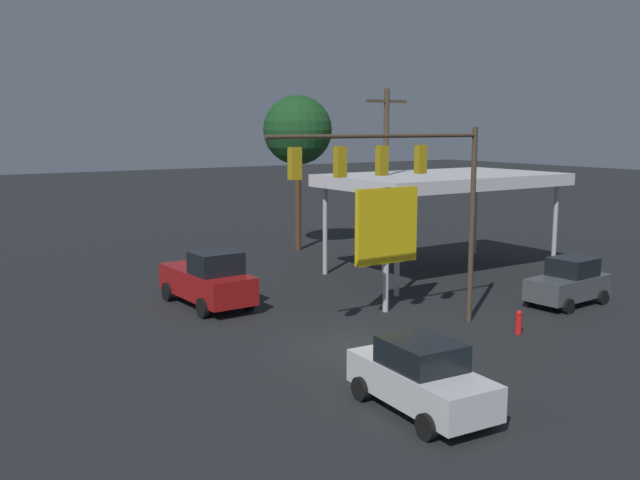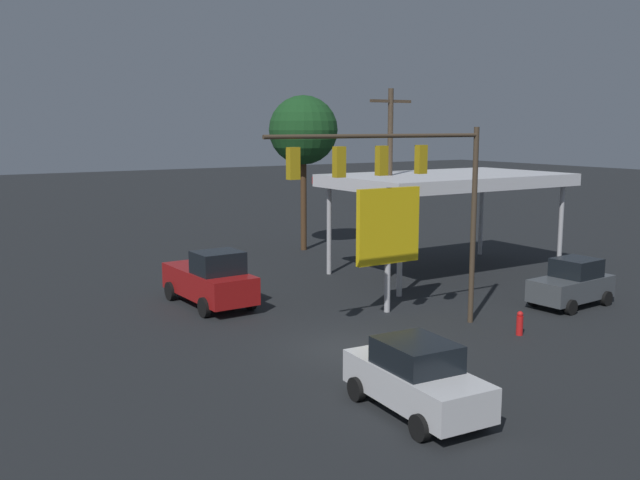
{
  "view_description": "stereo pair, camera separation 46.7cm",
  "coord_description": "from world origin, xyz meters",
  "px_view_note": "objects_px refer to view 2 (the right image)",
  "views": [
    {
      "loc": [
        13.65,
        18.65,
        7.38
      ],
      "look_at": [
        0.0,
        -2.0,
        3.43
      ],
      "focal_mm": 40.0,
      "sensor_mm": 36.0,
      "label": 1
    },
    {
      "loc": [
        13.26,
        18.9,
        7.38
      ],
      "look_at": [
        0.0,
        -2.0,
        3.43
      ],
      "focal_mm": 40.0,
      "sensor_mm": 36.0,
      "label": 2
    }
  ],
  "objects_px": {
    "utility_pole": "(390,179)",
    "price_sign": "(388,229)",
    "fire_hydrant": "(520,323)",
    "traffic_signal_assembly": "(400,178)",
    "pickup_parked": "(210,280)",
    "hatchback_crossing": "(572,283)",
    "sedan_far": "(416,378)",
    "street_tree": "(303,131)"
  },
  "relations": [
    {
      "from": "utility_pole",
      "to": "sedan_far",
      "type": "bearing_deg",
      "value": 54.57
    },
    {
      "from": "utility_pole",
      "to": "pickup_parked",
      "type": "bearing_deg",
      "value": 4.07
    },
    {
      "from": "pickup_parked",
      "to": "street_tree",
      "type": "xyz_separation_m",
      "value": [
        -10.31,
        -9.61,
        6.01
      ]
    },
    {
      "from": "sedan_far",
      "to": "utility_pole",
      "type": "bearing_deg",
      "value": 148.23
    },
    {
      "from": "price_sign",
      "to": "pickup_parked",
      "type": "bearing_deg",
      "value": -40.2
    },
    {
      "from": "fire_hydrant",
      "to": "price_sign",
      "type": "bearing_deg",
      "value": -68.5
    },
    {
      "from": "hatchback_crossing",
      "to": "street_tree",
      "type": "bearing_deg",
      "value": -86.51
    },
    {
      "from": "utility_pole",
      "to": "price_sign",
      "type": "height_order",
      "value": "utility_pole"
    },
    {
      "from": "fire_hydrant",
      "to": "traffic_signal_assembly",
      "type": "bearing_deg",
      "value": -30.28
    },
    {
      "from": "price_sign",
      "to": "hatchback_crossing",
      "type": "height_order",
      "value": "price_sign"
    },
    {
      "from": "utility_pole",
      "to": "pickup_parked",
      "type": "distance_m",
      "value": 10.56
    },
    {
      "from": "price_sign",
      "to": "pickup_parked",
      "type": "height_order",
      "value": "price_sign"
    },
    {
      "from": "utility_pole",
      "to": "fire_hydrant",
      "type": "xyz_separation_m",
      "value": [
        2.25,
        10.53,
        -4.43
      ]
    },
    {
      "from": "pickup_parked",
      "to": "fire_hydrant",
      "type": "relative_size",
      "value": 5.98
    },
    {
      "from": "hatchback_crossing",
      "to": "pickup_parked",
      "type": "distance_m",
      "value": 15.02
    },
    {
      "from": "price_sign",
      "to": "pickup_parked",
      "type": "xyz_separation_m",
      "value": [
        5.58,
        -4.72,
        -2.27
      ]
    },
    {
      "from": "sedan_far",
      "to": "fire_hydrant",
      "type": "relative_size",
      "value": 5.12
    },
    {
      "from": "sedan_far",
      "to": "street_tree",
      "type": "relative_size",
      "value": 0.49
    },
    {
      "from": "price_sign",
      "to": "sedan_far",
      "type": "height_order",
      "value": "price_sign"
    },
    {
      "from": "utility_pole",
      "to": "hatchback_crossing",
      "type": "relative_size",
      "value": 2.35
    },
    {
      "from": "hatchback_crossing",
      "to": "fire_hydrant",
      "type": "height_order",
      "value": "hatchback_crossing"
    },
    {
      "from": "price_sign",
      "to": "street_tree",
      "type": "relative_size",
      "value": 0.54
    },
    {
      "from": "price_sign",
      "to": "hatchback_crossing",
      "type": "xyz_separation_m",
      "value": [
        -7.1,
        3.32,
        -2.44
      ]
    },
    {
      "from": "traffic_signal_assembly",
      "to": "utility_pole",
      "type": "height_order",
      "value": "utility_pole"
    },
    {
      "from": "hatchback_crossing",
      "to": "pickup_parked",
      "type": "bearing_deg",
      "value": -36.53
    },
    {
      "from": "hatchback_crossing",
      "to": "pickup_parked",
      "type": "relative_size",
      "value": 0.74
    },
    {
      "from": "hatchback_crossing",
      "to": "pickup_parked",
      "type": "xyz_separation_m",
      "value": [
        12.69,
        -8.04,
        0.16
      ]
    },
    {
      "from": "traffic_signal_assembly",
      "to": "sedan_far",
      "type": "height_order",
      "value": "traffic_signal_assembly"
    },
    {
      "from": "price_sign",
      "to": "street_tree",
      "type": "height_order",
      "value": "street_tree"
    },
    {
      "from": "price_sign",
      "to": "pickup_parked",
      "type": "relative_size",
      "value": 0.95
    },
    {
      "from": "utility_pole",
      "to": "price_sign",
      "type": "relative_size",
      "value": 1.83
    },
    {
      "from": "traffic_signal_assembly",
      "to": "sedan_far",
      "type": "distance_m",
      "value": 8.27
    },
    {
      "from": "price_sign",
      "to": "fire_hydrant",
      "type": "xyz_separation_m",
      "value": [
        -2.02,
        5.11,
        -2.95
      ]
    },
    {
      "from": "traffic_signal_assembly",
      "to": "price_sign",
      "type": "distance_m",
      "value": 4.08
    },
    {
      "from": "hatchback_crossing",
      "to": "fire_hydrant",
      "type": "distance_m",
      "value": 5.42
    },
    {
      "from": "traffic_signal_assembly",
      "to": "street_tree",
      "type": "xyz_separation_m",
      "value": [
        -6.51,
        -17.23,
        1.49
      ]
    },
    {
      "from": "traffic_signal_assembly",
      "to": "street_tree",
      "type": "distance_m",
      "value": 18.48
    },
    {
      "from": "utility_pole",
      "to": "price_sign",
      "type": "bearing_deg",
      "value": 51.8
    },
    {
      "from": "sedan_far",
      "to": "pickup_parked",
      "type": "xyz_separation_m",
      "value": [
        -0.07,
        -13.24,
        0.16
      ]
    },
    {
      "from": "utility_pole",
      "to": "sedan_far",
      "type": "height_order",
      "value": "utility_pole"
    },
    {
      "from": "traffic_signal_assembly",
      "to": "fire_hydrant",
      "type": "bearing_deg",
      "value": 149.72
    },
    {
      "from": "traffic_signal_assembly",
      "to": "price_sign",
      "type": "bearing_deg",
      "value": -121.61
    }
  ]
}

